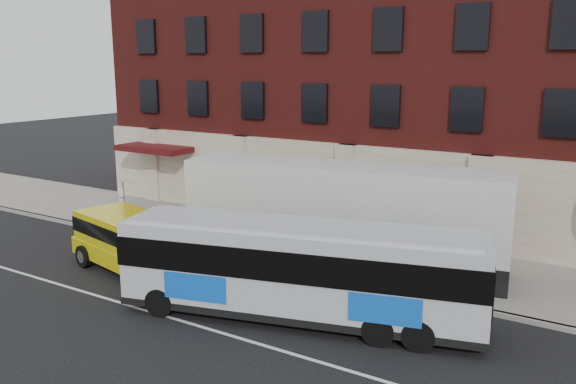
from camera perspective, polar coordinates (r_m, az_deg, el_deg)
The scene contains 9 objects.
ground at distance 18.56m, azimuth -11.25°, elevation -12.69°, with size 120.00×120.00×0.00m, color black.
sidewalk at distance 25.35m, azimuth 2.72°, elevation -5.31°, with size 60.00×6.00×0.15m, color gray.
kerb at distance 22.91m, azimuth -0.95°, elevation -7.27°, with size 60.00×0.25×0.15m, color gray.
lane_line at distance 18.89m, azimuth -10.20°, elevation -12.16°, with size 60.00×0.12×0.01m, color silver.
building at distance 31.32m, azimuth 10.07°, elevation 11.87°, with size 30.00×12.10×15.00m.
sign_pole at distance 27.95m, azimuth -15.63°, elevation -1.15°, with size 0.30×0.20×2.50m.
city_bus at distance 18.10m, azimuth 1.14°, elevation -7.33°, with size 11.38×5.16×3.05m.
yellow_suv at distance 23.37m, azimuth -15.25°, elevation -4.35°, with size 5.77×3.33×2.14m.
shipping_container at distance 22.48m, azimuth 5.22°, elevation -2.55°, with size 12.42×4.55×4.06m.
Camera 1 is at (11.65, -12.14, 7.82)m, focal length 36.81 mm.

